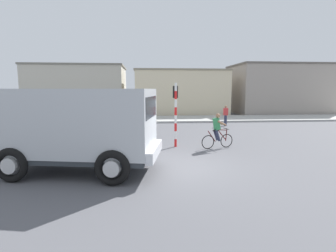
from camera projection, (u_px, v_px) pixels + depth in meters
ground_plane at (177, 167)px, 10.06m from camera, size 120.00×120.00×0.00m
sidewalk_far at (157, 119)px, 25.32m from camera, size 80.00×5.00×0.16m
truck_foreground at (78, 125)px, 9.23m from camera, size 5.77×3.54×2.90m
cyclist at (217, 131)px, 13.07m from camera, size 1.68×0.61×1.72m
traffic_light_pole at (176, 106)px, 13.33m from camera, size 0.24×0.43×3.20m
car_red_near at (3, 127)px, 14.63m from camera, size 4.30×2.67×1.60m
pedestrian_near_kerb at (226, 115)px, 21.16m from camera, size 0.34×0.22×1.62m
building_corner_left at (79, 90)px, 31.53m from camera, size 10.69×7.37×5.61m
building_mid_block at (180, 92)px, 31.02m from camera, size 10.50×5.84×5.06m
building_corner_right at (279, 89)px, 32.52m from camera, size 11.34×7.24×5.82m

